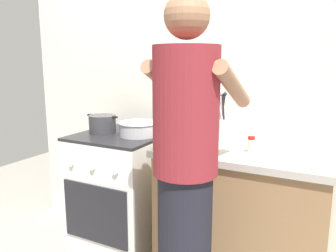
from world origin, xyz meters
TOP-DOWN VIEW (x-y plane):
  - back_wall at (0.20, 0.50)m, footprint 3.20×0.10m
  - countertop at (0.55, 0.15)m, footprint 1.00×0.60m
  - stove_range at (-0.35, 0.15)m, footprint 0.60×0.62m
  - pot at (-0.49, 0.13)m, footprint 0.26×0.19m
  - mixing_bowl at (-0.21, 0.17)m, footprint 0.28×0.28m
  - utensil_crock at (0.35, 0.31)m, footprint 0.10×0.10m
  - spice_bottle at (0.60, 0.09)m, footprint 0.04×0.04m
  - person at (0.41, -0.40)m, footprint 0.41×0.50m

SIDE VIEW (x-z plane):
  - stove_range at x=-0.35m, z-range 0.00..0.90m
  - countertop at x=0.55m, z-range 0.00..0.90m
  - person at x=0.41m, z-range 0.01..1.71m
  - spice_bottle at x=0.60m, z-range 0.90..0.99m
  - mixing_bowl at x=-0.21m, z-range 0.90..1.00m
  - pot at x=-0.49m, z-range 0.90..1.03m
  - utensil_crock at x=0.35m, z-range 0.84..1.17m
  - back_wall at x=0.20m, z-range 0.00..2.50m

